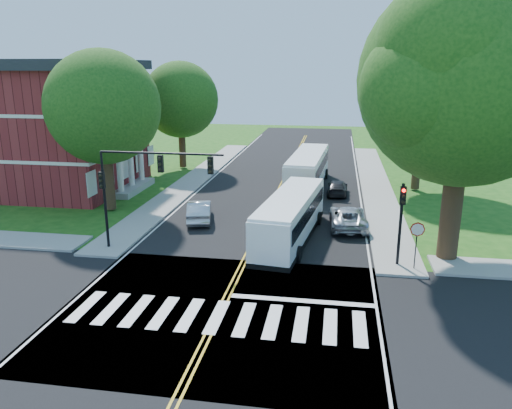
% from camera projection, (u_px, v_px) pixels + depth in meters
% --- Properties ---
extents(ground, '(140.00, 140.00, 0.00)m').
position_uv_depth(ground, '(220.00, 312.00, 21.79)').
color(ground, '#194E13').
rests_on(ground, ground).
extents(road, '(14.00, 96.00, 0.01)m').
position_uv_depth(road, '(273.00, 203.00, 38.89)').
color(road, black).
rests_on(road, ground).
extents(cross_road, '(60.00, 12.00, 0.01)m').
position_uv_depth(cross_road, '(220.00, 311.00, 21.79)').
color(cross_road, black).
rests_on(cross_road, ground).
extents(center_line, '(0.36, 70.00, 0.01)m').
position_uv_depth(center_line, '(279.00, 191.00, 42.69)').
color(center_line, gold).
rests_on(center_line, road).
extents(edge_line_w, '(0.12, 70.00, 0.01)m').
position_uv_depth(edge_line_w, '(202.00, 187.00, 43.74)').
color(edge_line_w, silver).
rests_on(edge_line_w, road).
extents(edge_line_e, '(0.12, 70.00, 0.01)m').
position_uv_depth(edge_line_e, '(360.00, 194.00, 41.63)').
color(edge_line_e, silver).
rests_on(edge_line_e, road).
extents(crosswalk, '(12.60, 3.00, 0.01)m').
position_uv_depth(crosswalk, '(217.00, 317.00, 21.31)').
color(crosswalk, silver).
rests_on(crosswalk, road).
extents(stop_bar, '(6.60, 0.40, 0.01)m').
position_uv_depth(stop_bar, '(302.00, 301.00, 22.76)').
color(stop_bar, silver).
rests_on(stop_bar, road).
extents(sidewalk_nw, '(2.60, 40.00, 0.15)m').
position_uv_depth(sidewalk_nw, '(195.00, 179.00, 46.81)').
color(sidewalk_nw, gray).
rests_on(sidewalk_nw, ground).
extents(sidewalk_ne, '(2.60, 40.00, 0.15)m').
position_uv_depth(sidewalk_ne, '(376.00, 185.00, 44.23)').
color(sidewalk_ne, gray).
rests_on(sidewalk_ne, ground).
extents(tree_ne_big, '(10.80, 10.80, 14.91)m').
position_uv_depth(tree_ne_big, '(466.00, 81.00, 25.08)').
color(tree_ne_big, '#311A13').
rests_on(tree_ne_big, ground).
extents(tree_west_near, '(8.00, 8.00, 11.40)m').
position_uv_depth(tree_west_near, '(103.00, 107.00, 34.84)').
color(tree_west_near, '#311A13').
rests_on(tree_west_near, ground).
extents(tree_west_far, '(7.60, 7.60, 10.67)m').
position_uv_depth(tree_west_far, '(180.00, 100.00, 50.11)').
color(tree_west_far, '#311A13').
rests_on(tree_west_far, ground).
extents(tree_east_mid, '(8.40, 8.40, 11.93)m').
position_uv_depth(tree_east_mid, '(423.00, 97.00, 40.68)').
color(tree_east_mid, '#311A13').
rests_on(tree_east_mid, ground).
extents(tree_east_far, '(7.20, 7.20, 10.34)m').
position_uv_depth(tree_east_far, '(409.00, 97.00, 56.00)').
color(tree_east_far, '#311A13').
rests_on(tree_east_far, ground).
extents(brick_building, '(20.00, 13.00, 10.80)m').
position_uv_depth(brick_building, '(23.00, 125.00, 42.74)').
color(brick_building, maroon).
rests_on(brick_building, ground).
extents(signal_nw, '(7.15, 0.46, 5.66)m').
position_uv_depth(signal_nw, '(142.00, 177.00, 27.62)').
color(signal_nw, black).
rests_on(signal_nw, ground).
extents(signal_ne, '(0.30, 0.46, 4.40)m').
position_uv_depth(signal_ne, '(401.00, 214.00, 25.83)').
color(signal_ne, black).
rests_on(signal_ne, ground).
extents(stop_sign, '(0.76, 0.08, 2.53)m').
position_uv_depth(stop_sign, '(417.00, 234.00, 25.52)').
color(stop_sign, black).
rests_on(stop_sign, ground).
extents(bus_lead, '(3.66, 11.08, 2.81)m').
position_uv_depth(bus_lead, '(290.00, 217.00, 30.31)').
color(bus_lead, white).
rests_on(bus_lead, road).
extents(bus_follow, '(3.38, 11.85, 3.03)m').
position_uv_depth(bus_follow, '(308.00, 169.00, 43.38)').
color(bus_follow, white).
rests_on(bus_follow, road).
extents(hatchback, '(2.49, 4.62, 1.45)m').
position_uv_depth(hatchback, '(199.00, 211.00, 34.26)').
color(hatchback, '#B0B3B8').
rests_on(hatchback, road).
extents(suv, '(2.59, 5.16, 1.40)m').
position_uv_depth(suv, '(348.00, 217.00, 32.90)').
color(suv, silver).
rests_on(suv, road).
extents(dark_sedan, '(1.73, 4.05, 1.16)m').
position_uv_depth(dark_sedan, '(337.00, 188.00, 41.29)').
color(dark_sedan, black).
rests_on(dark_sedan, road).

